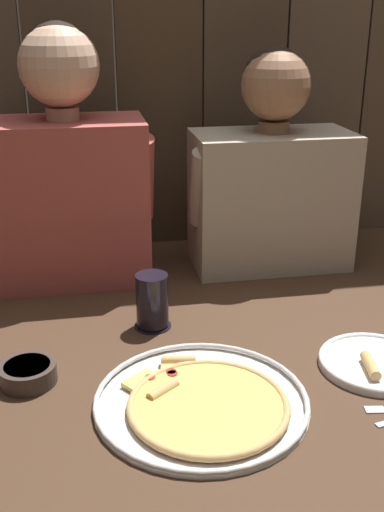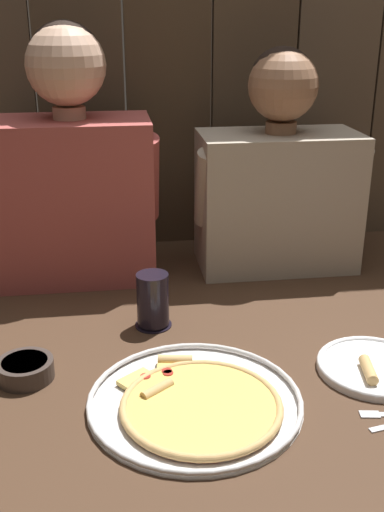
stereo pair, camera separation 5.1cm
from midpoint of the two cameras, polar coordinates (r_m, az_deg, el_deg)
The scene contains 8 objects.
ground_plane at distance 1.28m, azimuth 0.25°, elevation -9.14°, with size 3.20×3.20×0.00m, color #422B1C.
pizza_tray at distance 1.12m, azimuth -0.30°, elevation -13.46°, with size 0.39×0.39×0.03m.
dinner_plate at distance 1.28m, azimuth 15.60°, elevation -9.59°, with size 0.22×0.22×0.03m.
drinking_glass at distance 1.36m, azimuth -4.82°, elevation -4.26°, with size 0.08×0.08×0.13m.
dipping_bowl at distance 1.23m, azimuth -16.28°, elevation -10.41°, with size 0.11×0.11×0.04m.
diner_left at distance 1.58m, azimuth -12.52°, elevation 7.88°, with size 0.43×0.23×0.64m.
diner_right at distance 1.65m, azimuth 6.56°, elevation 7.52°, with size 0.46×0.22×0.58m.
wooden_backdrop_wall at distance 1.78m, azimuth -4.09°, elevation 22.43°, with size 2.19×0.03×1.35m.
Camera 1 is at (-0.23, -1.07, 0.66)m, focal length 42.80 mm.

